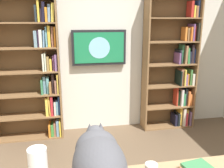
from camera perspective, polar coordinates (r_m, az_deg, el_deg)
The scene contains 7 objects.
wall_back at distance 3.72m, azimuth -2.96°, elevation 9.48°, with size 4.52×0.06×2.70m, color silver.
bookshelf_left at distance 3.95m, azimuth 14.52°, elevation 3.50°, with size 0.81×0.28×2.07m.
bookshelf_right at distance 3.61m, azimuth -17.66°, elevation 2.81°, with size 0.94×0.28×1.99m.
wall_mounted_tv at distance 3.64m, azimuth -3.04°, elevation 8.47°, with size 0.80×0.07×0.51m.
cat at distance 1.49m, azimuth -3.15°, elevation -17.39°, with size 0.31×0.67×0.34m.
paper_towel_roll at distance 1.57m, azimuth -16.80°, elevation -18.20°, with size 0.11×0.11×0.25m, color white.
desk_book_stack at distance 1.77m, azimuth 19.02°, elevation -18.11°, with size 0.20×0.15×0.05m.
Camera 1 is at (0.49, 1.44, 1.71)m, focal length 39.23 mm.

